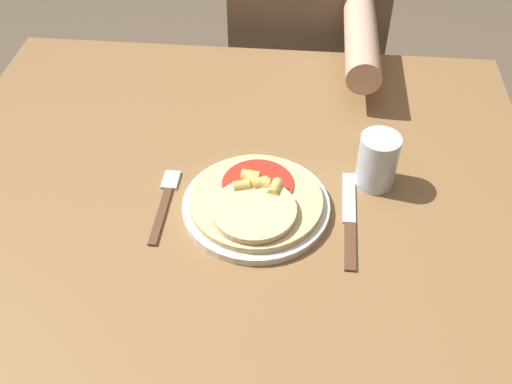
{
  "coord_description": "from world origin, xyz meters",
  "views": [
    {
      "loc": [
        0.11,
        -0.72,
        1.5
      ],
      "look_at": [
        0.05,
        -0.02,
        0.82
      ],
      "focal_mm": 42.0,
      "sensor_mm": 36.0,
      "label": 1
    }
  ],
  "objects_px": {
    "plate": "(256,206)",
    "knife": "(349,220)",
    "pizza": "(256,200)",
    "dining_table": "(231,241)",
    "fork": "(165,201)",
    "drinking_glass": "(377,161)",
    "person_diner": "(307,43)"
  },
  "relations": [
    {
      "from": "drinking_glass",
      "to": "person_diner",
      "type": "relative_size",
      "value": 0.08
    },
    {
      "from": "plate",
      "to": "fork",
      "type": "bearing_deg",
      "value": 178.8
    },
    {
      "from": "person_diner",
      "to": "dining_table",
      "type": "bearing_deg",
      "value": -100.02
    },
    {
      "from": "pizza",
      "to": "fork",
      "type": "bearing_deg",
      "value": 177.35
    },
    {
      "from": "dining_table",
      "to": "pizza",
      "type": "bearing_deg",
      "value": -28.86
    },
    {
      "from": "fork",
      "to": "knife",
      "type": "height_order",
      "value": "same"
    },
    {
      "from": "pizza",
      "to": "person_diner",
      "type": "relative_size",
      "value": 0.19
    },
    {
      "from": "pizza",
      "to": "person_diner",
      "type": "distance_m",
      "value": 0.7
    },
    {
      "from": "pizza",
      "to": "drinking_glass",
      "type": "bearing_deg",
      "value": 23.89
    },
    {
      "from": "fork",
      "to": "drinking_glass",
      "type": "relative_size",
      "value": 1.76
    },
    {
      "from": "person_diner",
      "to": "pizza",
      "type": "bearing_deg",
      "value": -95.77
    },
    {
      "from": "drinking_glass",
      "to": "person_diner",
      "type": "distance_m",
      "value": 0.63
    },
    {
      "from": "pizza",
      "to": "fork",
      "type": "distance_m",
      "value": 0.16
    },
    {
      "from": "dining_table",
      "to": "fork",
      "type": "xyz_separation_m",
      "value": [
        -0.11,
        -0.02,
        0.12
      ]
    },
    {
      "from": "pizza",
      "to": "knife",
      "type": "height_order",
      "value": "pizza"
    },
    {
      "from": "dining_table",
      "to": "knife",
      "type": "relative_size",
      "value": 4.9
    },
    {
      "from": "fork",
      "to": "drinking_glass",
      "type": "bearing_deg",
      "value": 12.88
    },
    {
      "from": "drinking_glass",
      "to": "person_diner",
      "type": "bearing_deg",
      "value": 102.16
    },
    {
      "from": "drinking_glass",
      "to": "plate",
      "type": "bearing_deg",
      "value": -157.06
    },
    {
      "from": "dining_table",
      "to": "person_diner",
      "type": "xyz_separation_m",
      "value": [
        0.12,
        0.67,
        0.03
      ]
    },
    {
      "from": "dining_table",
      "to": "plate",
      "type": "xyz_separation_m",
      "value": [
        0.05,
        -0.02,
        0.12
      ]
    },
    {
      "from": "dining_table",
      "to": "knife",
      "type": "height_order",
      "value": "knife"
    },
    {
      "from": "fork",
      "to": "knife",
      "type": "distance_m",
      "value": 0.31
    },
    {
      "from": "person_diner",
      "to": "knife",
      "type": "bearing_deg",
      "value": -83.02
    },
    {
      "from": "dining_table",
      "to": "knife",
      "type": "bearing_deg",
      "value": -10.2
    },
    {
      "from": "plate",
      "to": "pizza",
      "type": "distance_m",
      "value": 0.02
    },
    {
      "from": "drinking_glass",
      "to": "pizza",
      "type": "bearing_deg",
      "value": -156.11
    },
    {
      "from": "plate",
      "to": "pizza",
      "type": "relative_size",
      "value": 1.11
    },
    {
      "from": "dining_table",
      "to": "fork",
      "type": "bearing_deg",
      "value": -169.98
    },
    {
      "from": "plate",
      "to": "knife",
      "type": "bearing_deg",
      "value": -5.24
    },
    {
      "from": "drinking_glass",
      "to": "fork",
      "type": "bearing_deg",
      "value": -167.12
    },
    {
      "from": "fork",
      "to": "person_diner",
      "type": "relative_size",
      "value": 0.15
    }
  ]
}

